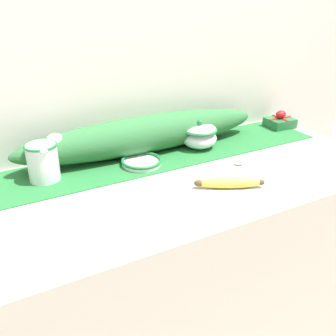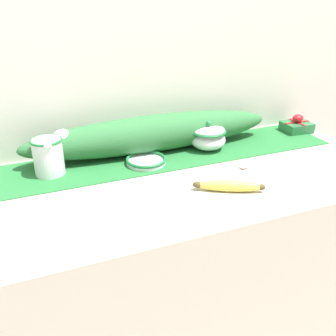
% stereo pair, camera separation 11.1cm
% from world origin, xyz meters
% --- Properties ---
extents(countertop, '(1.41, 0.61, 0.87)m').
position_xyz_m(countertop, '(0.00, 0.00, 0.44)').
color(countertop, beige).
rests_on(countertop, ground_plane).
extents(back_wall, '(2.21, 0.04, 2.40)m').
position_xyz_m(back_wall, '(0.00, 0.33, 1.20)').
color(back_wall, silver).
rests_on(back_wall, ground_plane).
extents(table_runner, '(1.30, 0.25, 0.00)m').
position_xyz_m(table_runner, '(0.00, 0.17, 0.87)').
color(table_runner, '#236B33').
rests_on(table_runner, countertop).
extents(cream_pitcher, '(0.10, 0.12, 0.12)m').
position_xyz_m(cream_pitcher, '(-0.37, 0.17, 0.94)').
color(cream_pitcher, white).
rests_on(cream_pitcher, countertop).
extents(sugar_bowl, '(0.13, 0.13, 0.11)m').
position_xyz_m(sugar_bowl, '(0.19, 0.17, 0.92)').
color(sugar_bowl, white).
rests_on(sugar_bowl, countertop).
extents(small_dish, '(0.14, 0.14, 0.02)m').
position_xyz_m(small_dish, '(-0.06, 0.13, 0.88)').
color(small_dish, white).
rests_on(small_dish, countertop).
extents(banana, '(0.20, 0.12, 0.03)m').
position_xyz_m(banana, '(0.10, -0.14, 0.89)').
color(banana, '#DBCC4C').
rests_on(banana, countertop).
extents(spoon, '(0.15, 0.05, 0.01)m').
position_xyz_m(spoon, '(0.22, -0.02, 0.88)').
color(spoon, '#A89E89').
rests_on(spoon, countertop).
extents(gift_box, '(0.11, 0.10, 0.07)m').
position_xyz_m(gift_box, '(0.62, 0.21, 0.90)').
color(gift_box, '#236638').
rests_on(gift_box, countertop).
extents(poinsettia_garland, '(0.92, 0.14, 0.13)m').
position_xyz_m(poinsettia_garland, '(-0.00, 0.23, 0.94)').
color(poinsettia_garland, '#2D6B38').
rests_on(poinsettia_garland, countertop).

